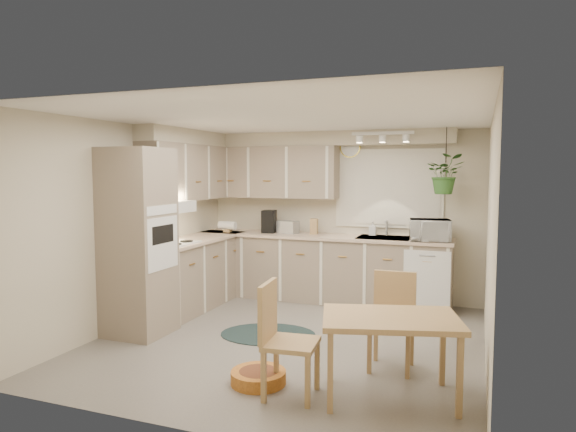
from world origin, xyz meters
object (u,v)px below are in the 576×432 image
object	(u,v)px
braided_rug	(268,334)
chair_left	(291,340)
chair_back	(392,322)
microwave	(430,228)
pet_bed	(258,377)
dining_table	(390,357)

from	to	relation	value
braided_rug	chair_left	bearing A→B (deg)	-60.40
chair_back	chair_left	bearing A→B (deg)	50.86
microwave	pet_bed	bearing A→B (deg)	-122.06
chair_left	braided_rug	distance (m)	1.67
chair_left	braided_rug	size ratio (longest dim) A/B	0.87
braided_rug	microwave	size ratio (longest dim) A/B	2.13
chair_left	chair_back	bearing A→B (deg)	136.33
chair_back	braided_rug	world-z (taller)	chair_back
pet_bed	braided_rug	bearing A→B (deg)	109.23
dining_table	chair_left	bearing A→B (deg)	-162.47
dining_table	braided_rug	bearing A→B (deg)	143.41
chair_back	microwave	xyz separation A→B (m)	(0.14, 2.14, 0.67)
microwave	chair_left	bearing A→B (deg)	-115.16
pet_bed	chair_back	bearing A→B (deg)	35.49
dining_table	pet_bed	size ratio (longest dim) A/B	2.24
chair_left	braided_rug	bearing A→B (deg)	-155.96
braided_rug	microwave	bearing A→B (deg)	45.03
chair_back	pet_bed	bearing A→B (deg)	34.46
chair_back	dining_table	bearing A→B (deg)	97.11
dining_table	chair_left	distance (m)	0.81
dining_table	microwave	xyz separation A→B (m)	(0.05, 2.76, 0.77)
chair_back	pet_bed	distance (m)	1.32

